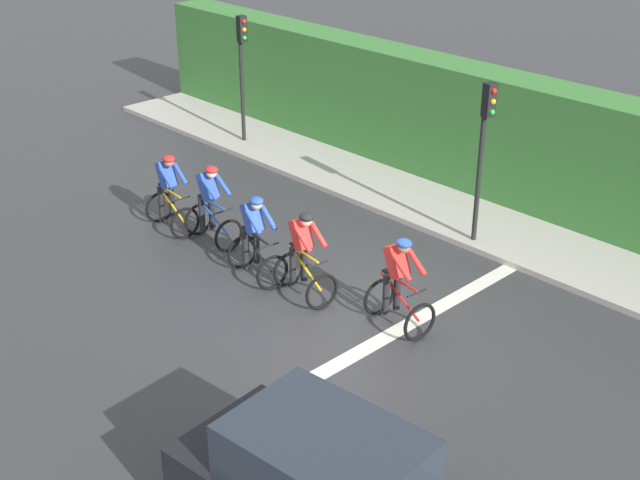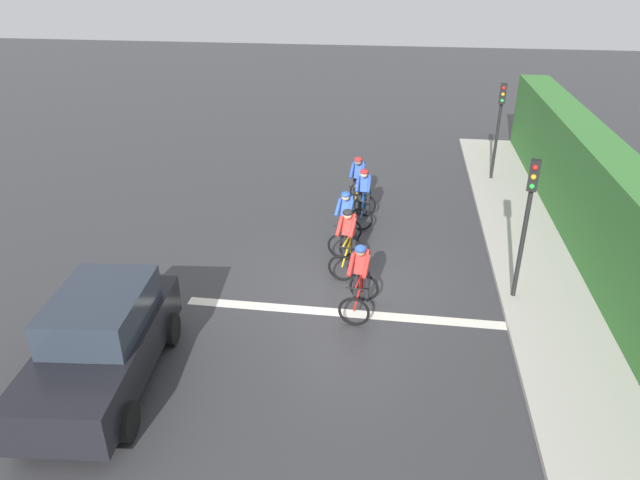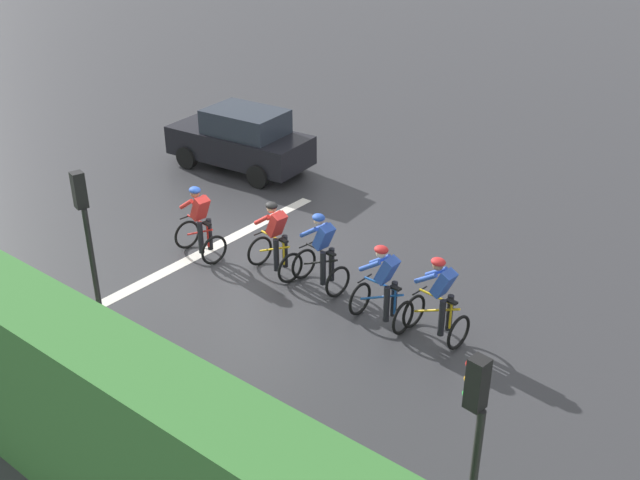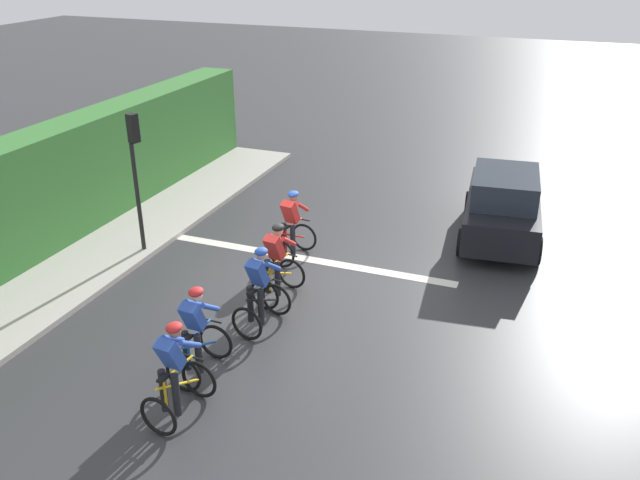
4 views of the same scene
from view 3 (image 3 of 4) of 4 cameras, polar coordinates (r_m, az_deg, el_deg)
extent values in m
plane|color=#333335|center=(16.61, -5.42, -1.92)|extent=(80.00, 80.00, 0.00)
cube|color=#ADA89E|center=(12.73, -14.17, -12.86)|extent=(2.80, 20.51, 0.12)
cube|color=gray|center=(12.22, -17.67, -14.01)|extent=(0.44, 20.51, 0.57)
cube|color=#387533|center=(11.43, -19.69, -10.48)|extent=(1.10, 20.51, 2.80)
cube|color=silver|center=(17.38, -8.33, -0.67)|extent=(7.00, 0.30, 0.01)
torus|color=black|center=(14.44, 7.11, -5.37)|extent=(0.68, 0.12, 0.68)
torus|color=black|center=(13.97, 10.44, -6.90)|extent=(0.68, 0.12, 0.68)
cylinder|color=gold|center=(14.06, 8.82, -5.27)|extent=(0.14, 0.99, 0.51)
cylinder|color=gold|center=(13.91, 9.84, -5.65)|extent=(0.04, 0.04, 0.55)
cylinder|color=gold|center=(13.94, 8.73, -4.25)|extent=(0.11, 0.71, 0.04)
cube|color=black|center=(13.75, 9.94, -4.62)|extent=(0.12, 0.23, 0.04)
cylinder|color=black|center=(14.13, 7.55, -3.81)|extent=(0.42, 0.07, 0.03)
cube|color=#2D51B7|center=(13.69, 9.34, -3.25)|extent=(0.34, 0.44, 0.57)
sphere|color=#9E7051|center=(13.61, 8.92, -1.90)|extent=(0.20, 0.20, 0.20)
ellipsoid|color=red|center=(13.58, 8.94, -1.64)|extent=(0.27, 0.30, 0.14)
cylinder|color=black|center=(13.89, 9.20, -5.84)|extent=(0.12, 0.12, 0.74)
cylinder|color=black|center=(14.06, 9.77, -5.44)|extent=(0.12, 0.12, 0.74)
cylinder|color=#2D51B7|center=(13.69, 8.00, -2.89)|extent=(0.14, 0.48, 0.37)
cylinder|color=#2D51B7|center=(13.92, 8.79, -2.40)|extent=(0.14, 0.48, 0.37)
torus|color=black|center=(14.72, 3.04, -4.47)|extent=(0.68, 0.08, 0.68)
torus|color=black|center=(14.23, 6.30, -5.86)|extent=(0.68, 0.08, 0.68)
cylinder|color=#1E59B2|center=(14.34, 4.68, -4.31)|extent=(0.08, 0.99, 0.51)
cylinder|color=#1E59B2|center=(14.18, 5.68, -4.64)|extent=(0.04, 0.04, 0.55)
cylinder|color=#1E59B2|center=(14.22, 4.55, -3.30)|extent=(0.07, 0.72, 0.04)
cube|color=black|center=(14.02, 5.74, -3.62)|extent=(0.11, 0.22, 0.04)
cylinder|color=black|center=(14.41, 3.41, -2.92)|extent=(0.42, 0.05, 0.03)
cube|color=#2D51B7|center=(13.97, 5.11, -2.29)|extent=(0.31, 0.42, 0.57)
sphere|color=beige|center=(13.90, 4.65, -0.98)|extent=(0.20, 0.20, 0.20)
ellipsoid|color=red|center=(13.87, 4.66, -0.73)|extent=(0.25, 0.29, 0.14)
cylinder|color=black|center=(14.17, 5.05, -4.85)|extent=(0.12, 0.12, 0.74)
cylinder|color=black|center=(14.33, 5.62, -4.46)|extent=(0.12, 0.12, 0.74)
cylinder|color=#2D51B7|center=(13.98, 3.79, -1.98)|extent=(0.11, 0.48, 0.37)
cylinder|color=#2D51B7|center=(14.20, 4.57, -1.49)|extent=(0.11, 0.48, 0.37)
torus|color=black|center=(15.91, -1.23, -1.82)|extent=(0.68, 0.15, 0.68)
torus|color=black|center=(15.26, 1.35, -3.18)|extent=(0.68, 0.15, 0.68)
cylinder|color=black|center=(15.46, 0.03, -1.68)|extent=(0.18, 0.98, 0.51)
cylinder|color=black|center=(15.25, 0.82, -2.01)|extent=(0.04, 0.04, 0.55)
cylinder|color=black|center=(15.36, -0.10, -0.72)|extent=(0.14, 0.71, 0.04)
cube|color=black|center=(15.11, 0.83, -1.03)|extent=(0.13, 0.23, 0.04)
cylinder|color=black|center=(15.60, -1.00, -0.35)|extent=(0.42, 0.09, 0.03)
cube|color=#2D51B7|center=(15.10, 0.30, 0.23)|extent=(0.35, 0.45, 0.57)
sphere|color=tan|center=(15.06, -0.10, 1.48)|extent=(0.20, 0.20, 0.20)
ellipsoid|color=#264CB2|center=(15.03, -0.10, 1.72)|extent=(0.28, 0.31, 0.14)
cylinder|color=black|center=(15.27, 0.23, -2.16)|extent=(0.12, 0.12, 0.74)
cylinder|color=black|center=(15.41, 0.88, -1.86)|extent=(0.12, 0.12, 0.74)
cylinder|color=#2D51B7|center=(15.16, -0.89, 0.58)|extent=(0.16, 0.49, 0.37)
cylinder|color=#2D51B7|center=(15.36, -0.01, 0.96)|extent=(0.16, 0.49, 0.37)
torus|color=black|center=(16.46, -4.58, -0.83)|extent=(0.68, 0.16, 0.68)
torus|color=black|center=(15.76, -2.26, -2.13)|extent=(0.68, 0.16, 0.68)
cylinder|color=gold|center=(15.99, -3.47, -0.68)|extent=(0.19, 0.98, 0.51)
cylinder|color=gold|center=(15.77, -2.76, -0.99)|extent=(0.04, 0.04, 0.55)
cylinder|color=gold|center=(15.90, -3.61, 0.26)|extent=(0.15, 0.71, 0.04)
cube|color=black|center=(15.63, -2.79, -0.04)|extent=(0.13, 0.23, 0.04)
cylinder|color=black|center=(16.16, -4.42, 0.60)|extent=(0.42, 0.09, 0.03)
cube|color=red|center=(15.63, -3.29, 1.19)|extent=(0.36, 0.45, 0.57)
sphere|color=tan|center=(15.61, -3.68, 2.39)|extent=(0.20, 0.20, 0.20)
ellipsoid|color=black|center=(15.58, -3.69, 2.63)|extent=(0.28, 0.31, 0.14)
cylinder|color=black|center=(15.79, -3.33, -1.14)|extent=(0.12, 0.12, 0.74)
cylinder|color=black|center=(15.92, -2.67, -0.85)|extent=(0.12, 0.12, 0.74)
cylinder|color=red|center=(15.72, -4.41, 1.53)|extent=(0.16, 0.49, 0.37)
cylinder|color=red|center=(15.90, -3.52, 1.87)|extent=(0.16, 0.49, 0.37)
torus|color=black|center=(17.36, -10.01, 0.40)|extent=(0.68, 0.15, 0.68)
torus|color=black|center=(16.61, -8.01, -0.76)|extent=(0.68, 0.15, 0.68)
cylinder|color=red|center=(16.87, -9.10, 0.59)|extent=(0.18, 0.99, 0.51)
cylinder|color=red|center=(16.63, -8.49, 0.32)|extent=(0.04, 0.04, 0.55)
cylinder|color=red|center=(16.79, -9.27, 1.48)|extent=(0.14, 0.71, 0.04)
cube|color=black|center=(16.50, -8.56, 1.23)|extent=(0.13, 0.23, 0.04)
cylinder|color=black|center=(17.07, -9.95, 1.78)|extent=(0.42, 0.09, 0.03)
cube|color=red|center=(16.52, -9.05, 2.39)|extent=(0.35, 0.45, 0.57)
sphere|color=#9E7051|center=(16.51, -9.44, 3.52)|extent=(0.20, 0.20, 0.20)
ellipsoid|color=#264CB2|center=(16.48, -9.45, 3.75)|extent=(0.28, 0.31, 0.14)
cylinder|color=black|center=(16.67, -9.02, 0.17)|extent=(0.12, 0.12, 0.74)
cylinder|color=black|center=(16.78, -8.35, 0.43)|extent=(0.12, 0.12, 0.74)
cylinder|color=red|center=(16.64, -10.08, 2.69)|extent=(0.15, 0.49, 0.37)
cylinder|color=red|center=(16.80, -9.19, 3.01)|extent=(0.15, 0.49, 0.37)
cube|color=black|center=(21.54, -6.10, 7.17)|extent=(2.09, 4.25, 0.80)
cube|color=#262D38|center=(21.15, -5.66, 8.90)|extent=(1.70, 2.27, 0.66)
cylinder|color=black|center=(21.88, -10.04, 6.16)|extent=(0.28, 0.66, 0.64)
cylinder|color=black|center=(23.04, -7.25, 7.47)|extent=(0.28, 0.66, 0.64)
cylinder|color=black|center=(20.33, -4.70, 4.82)|extent=(0.28, 0.66, 0.64)
cylinder|color=black|center=(21.57, -2.01, 6.27)|extent=(0.28, 0.66, 0.64)
cube|color=#EAEACC|center=(22.41, -10.99, 7.91)|extent=(0.29, 0.11, 0.16)
cube|color=#EAEACC|center=(23.11, -9.26, 8.66)|extent=(0.29, 0.11, 0.16)
cylinder|color=black|center=(13.98, -16.66, -2.77)|extent=(0.10, 0.10, 2.70)
cube|color=black|center=(13.34, -17.76, 3.62)|extent=(0.24, 0.24, 0.64)
sphere|color=red|center=(13.36, -18.05, 4.56)|extent=(0.11, 0.11, 0.11)
sphere|color=orange|center=(13.44, -17.93, 3.77)|extent=(0.11, 0.11, 0.11)
sphere|color=green|center=(13.52, -17.81, 3.00)|extent=(0.11, 0.11, 0.11)
cube|color=black|center=(8.41, 11.81, -10.58)|extent=(0.22, 0.22, 0.64)
sphere|color=red|center=(8.34, 11.32, -9.18)|extent=(0.11, 0.11, 0.11)
sphere|color=orange|center=(8.46, 11.19, -10.27)|extent=(0.11, 0.11, 0.11)
sphere|color=green|center=(8.58, 11.07, -11.33)|extent=(0.11, 0.11, 0.11)
camera|label=1|loc=(27.50, -6.93, 26.56)|focal=48.59mm
camera|label=2|loc=(23.79, -30.65, 21.37)|focal=32.16mm
camera|label=4|loc=(15.60, 45.56, 15.28)|focal=37.19mm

